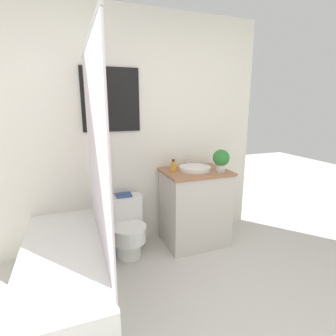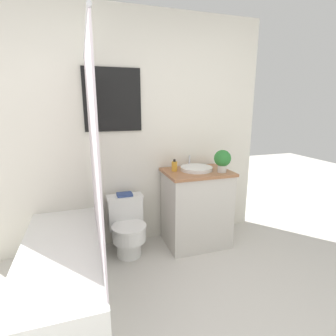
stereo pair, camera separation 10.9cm
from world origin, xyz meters
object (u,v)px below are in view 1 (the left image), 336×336
Objects in this scene: toilet at (127,228)px; potted_plant at (221,159)px; soap_bottle at (173,166)px; book_on_tank at (124,195)px; sink at (195,168)px.

potted_plant is (0.99, -0.17, 0.69)m from toilet.
potted_plant is at bearing -24.17° from soap_bottle.
toilet is at bearing 170.43° from potted_plant.
soap_bottle reaches higher than book_on_tank.
toilet is 4.73× the size of soap_bottle.
book_on_tank is at bearing 163.90° from potted_plant.
potted_plant reaches higher than book_on_tank.
soap_bottle is 0.61m from book_on_tank.
soap_bottle is at bearing 168.52° from sink.
sink is 1.60× the size of potted_plant.
sink is 2.37× the size of book_on_tank.
potted_plant is at bearing -9.57° from toilet.
soap_bottle reaches higher than toilet.
sink is at bearing -9.47° from book_on_tank.
sink is 0.82m from book_on_tank.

